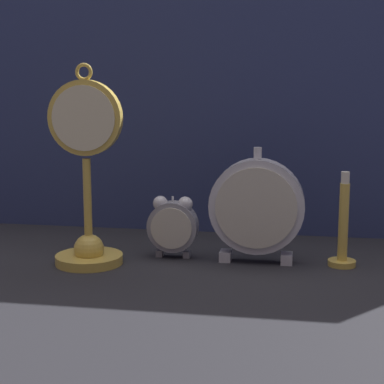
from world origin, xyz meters
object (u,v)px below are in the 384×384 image
(alarm_clock_twin_bell, at_px, (173,224))
(brass_candlestick, at_px, (343,234))
(pocket_watch_on_stand, at_px, (87,190))
(mantel_clock_silver, at_px, (257,207))

(alarm_clock_twin_bell, distance_m, brass_candlestick, 0.30)
(pocket_watch_on_stand, distance_m, alarm_clock_twin_bell, 0.17)
(pocket_watch_on_stand, xyz_separation_m, mantel_clock_silver, (0.29, 0.06, -0.03))
(pocket_watch_on_stand, distance_m, brass_candlestick, 0.45)
(pocket_watch_on_stand, height_order, mantel_clock_silver, pocket_watch_on_stand)
(alarm_clock_twin_bell, xyz_separation_m, brass_candlestick, (0.30, -0.00, -0.01))
(brass_candlestick, bearing_deg, alarm_clock_twin_bell, 179.61)
(mantel_clock_silver, bearing_deg, pocket_watch_on_stand, -168.63)
(mantel_clock_silver, distance_m, brass_candlestick, 0.15)
(brass_candlestick, bearing_deg, mantel_clock_silver, -178.35)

